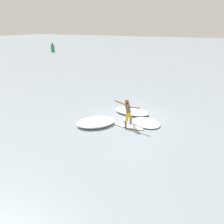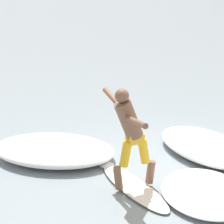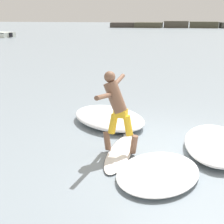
{
  "view_description": "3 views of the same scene",
  "coord_description": "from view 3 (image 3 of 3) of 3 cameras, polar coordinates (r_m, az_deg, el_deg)",
  "views": [
    {
      "loc": [
        -12.15,
        -4.34,
        5.63
      ],
      "look_at": [
        -0.88,
        0.94,
        0.62
      ],
      "focal_mm": 35.0,
      "sensor_mm": 36.0,
      "label": 1
    },
    {
      "loc": [
        -5.7,
        -6.84,
        4.03
      ],
      "look_at": [
        -0.77,
        1.12,
        0.89
      ],
      "focal_mm": 85.0,
      "sensor_mm": 36.0,
      "label": 2
    },
    {
      "loc": [
        -0.38,
        -6.29,
        2.87
      ],
      "look_at": [
        -1.53,
        0.71,
        0.62
      ],
      "focal_mm": 50.0,
      "sensor_mm": 36.0,
      "label": 3
    }
  ],
  "objects": [
    {
      "name": "ground_plane",
      "position": [
        6.92,
        11.68,
        -7.26
      ],
      "size": [
        200.0,
        200.0,
        0.0
      ],
      "primitive_type": "plane",
      "color": "gray"
    },
    {
      "name": "surfboard",
      "position": [
        6.75,
        1.58,
        -7.27
      ],
      "size": [
        0.65,
        2.2,
        0.2
      ],
      "color": "white",
      "rests_on": "ground"
    },
    {
      "name": "surfer",
      "position": [
        6.37,
        0.77,
        1.22
      ],
      "size": [
        0.78,
        1.61,
        1.71
      ],
      "color": "brown",
      "rests_on": "surfboard"
    },
    {
      "name": "wave_foam_at_tail",
      "position": [
        5.89,
        8.43,
        -10.85
      ],
      "size": [
        2.04,
        2.26,
        0.16
      ],
      "color": "white",
      "rests_on": "ground"
    },
    {
      "name": "wave_foam_at_nose",
      "position": [
        8.46,
        -0.58,
        -0.99
      ],
      "size": [
        2.78,
        2.77,
        0.34
      ],
      "color": "white",
      "rests_on": "ground"
    },
    {
      "name": "wave_foam_beside",
      "position": [
        7.2,
        18.38,
        -5.53
      ],
      "size": [
        1.45,
        2.41,
        0.3
      ],
      "color": "white",
      "rests_on": "ground"
    }
  ]
}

